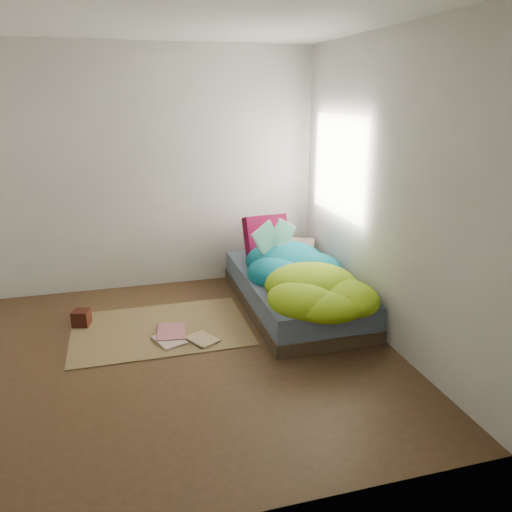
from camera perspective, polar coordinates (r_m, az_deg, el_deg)
The scene contains 12 objects.
ground at distance 4.30m, azimuth -8.14°, elevation -11.21°, with size 3.50×3.50×0.00m, color #3F2E18.
room_walls at distance 3.80m, azimuth -9.05°, elevation 10.84°, with size 3.54×3.54×2.62m.
bed at distance 5.12m, azimuth 4.32°, elevation -4.04°, with size 1.00×2.00×0.34m.
duvet at distance 4.81m, azimuth 5.30°, elevation -1.20°, with size 0.96×1.84×0.34m, color #065569, non-canonical shape.
rug at distance 4.77m, azimuth -10.85°, elevation -8.18°, with size 1.60×1.10×0.01m, color brown.
pillow_floral at distance 5.75m, azimuth 3.94°, elevation 0.90°, with size 0.54×0.34×0.12m, color beige.
pillow_magenta at distance 5.53m, azimuth 1.20°, elevation 2.17°, with size 0.48×0.15×0.48m, color #52052B.
open_book at distance 5.05m, azimuth 2.17°, elevation 3.37°, with size 0.43×0.09×0.26m, color #2D8939, non-canonical shape.
wooden_box at distance 4.99m, azimuth -19.32°, elevation -6.68°, with size 0.15×0.15×0.15m, color #37160C.
floor_book_a at distance 4.47m, azimuth -11.13°, elevation -9.81°, with size 0.22×0.29×0.02m, color silver.
floor_book_b at distance 4.64m, azimuth -11.30°, elevation -8.66°, with size 0.26×0.34×0.03m, color #D17882.
floor_book_c at distance 4.43m, azimuth -7.11°, elevation -9.87°, with size 0.20×0.27×0.02m, color tan.
Camera 1 is at (-0.42, -3.74, 2.08)m, focal length 35.00 mm.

